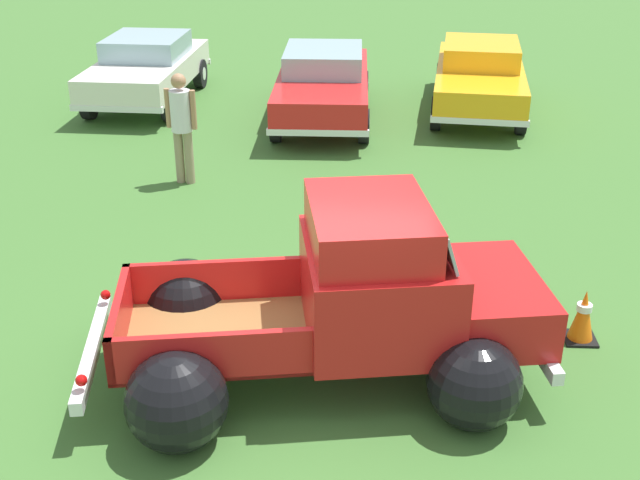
{
  "coord_description": "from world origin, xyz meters",
  "views": [
    {
      "loc": [
        0.43,
        -6.97,
        4.93
      ],
      "look_at": [
        0.0,
        1.23,
        0.98
      ],
      "focal_mm": 44.73,
      "sensor_mm": 36.0,
      "label": 1
    }
  ],
  "objects_px": {
    "vintage_pickup_truck": "(351,310)",
    "spectator_0": "(182,121)",
    "show_car_2": "(480,74)",
    "lane_cone_0": "(583,316)",
    "show_car_0": "(147,67)",
    "show_car_1": "(323,82)"
  },
  "relations": [
    {
      "from": "show_car_2",
      "to": "spectator_0",
      "type": "distance_m",
      "value": 7.07
    },
    {
      "from": "show_car_0",
      "to": "show_car_2",
      "type": "bearing_deg",
      "value": 90.38
    },
    {
      "from": "show_car_0",
      "to": "lane_cone_0",
      "type": "height_order",
      "value": "show_car_0"
    },
    {
      "from": "show_car_1",
      "to": "spectator_0",
      "type": "bearing_deg",
      "value": -29.98
    },
    {
      "from": "vintage_pickup_truck",
      "to": "show_car_2",
      "type": "xyz_separation_m",
      "value": [
        2.55,
        9.88,
        0.03
      ]
    },
    {
      "from": "vintage_pickup_truck",
      "to": "lane_cone_0",
      "type": "distance_m",
      "value": 2.73
    },
    {
      "from": "show_car_0",
      "to": "spectator_0",
      "type": "bearing_deg",
      "value": 23.34
    },
    {
      "from": "vintage_pickup_truck",
      "to": "spectator_0",
      "type": "bearing_deg",
      "value": 109.29
    },
    {
      "from": "show_car_0",
      "to": "show_car_1",
      "type": "height_order",
      "value": "same"
    },
    {
      "from": "show_car_2",
      "to": "lane_cone_0",
      "type": "bearing_deg",
      "value": 6.76
    },
    {
      "from": "vintage_pickup_truck",
      "to": "lane_cone_0",
      "type": "height_order",
      "value": "vintage_pickup_truck"
    },
    {
      "from": "lane_cone_0",
      "to": "show_car_2",
      "type": "bearing_deg",
      "value": 90.19
    },
    {
      "from": "show_car_1",
      "to": "lane_cone_0",
      "type": "height_order",
      "value": "show_car_1"
    },
    {
      "from": "lane_cone_0",
      "to": "vintage_pickup_truck",
      "type": "bearing_deg",
      "value": -163.52
    },
    {
      "from": "vintage_pickup_truck",
      "to": "show_car_1",
      "type": "relative_size",
      "value": 1.04
    },
    {
      "from": "show_car_1",
      "to": "lane_cone_0",
      "type": "relative_size",
      "value": 7.41
    },
    {
      "from": "show_car_2",
      "to": "spectator_0",
      "type": "relative_size",
      "value": 2.6
    },
    {
      "from": "show_car_0",
      "to": "lane_cone_0",
      "type": "relative_size",
      "value": 6.91
    },
    {
      "from": "show_car_1",
      "to": "lane_cone_0",
      "type": "distance_m",
      "value": 8.96
    },
    {
      "from": "vintage_pickup_truck",
      "to": "spectator_0",
      "type": "relative_size",
      "value": 2.63
    },
    {
      "from": "show_car_0",
      "to": "show_car_2",
      "type": "distance_m",
      "value": 7.24
    },
    {
      "from": "show_car_2",
      "to": "vintage_pickup_truck",
      "type": "bearing_deg",
      "value": -7.93
    }
  ]
}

